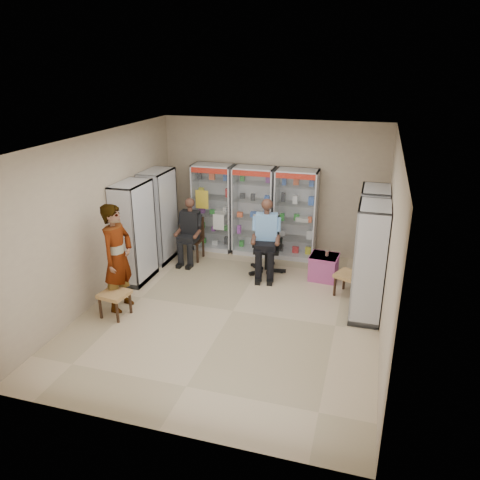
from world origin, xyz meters
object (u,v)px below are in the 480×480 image
(cabinet_back_left, at_px, (214,208))
(office_chair, at_px, (267,246))
(woven_stool_a, at_px, (348,284))
(seated_shopkeeper, at_px, (266,239))
(pink_trunk, at_px, (324,267))
(cabinet_back_mid, at_px, (254,211))
(standing_man, at_px, (118,258))
(cabinet_left_near, at_px, (134,233))
(cabinet_back_right, at_px, (296,215))
(cabinet_right_far, at_px, (371,240))
(woven_stool_b, at_px, (115,304))
(cabinet_right_near, at_px, (369,262))
(cabinet_left_far, at_px, (159,216))
(wooden_chair, at_px, (192,239))

(cabinet_back_left, relative_size, office_chair, 1.69)
(woven_stool_a, bearing_deg, seated_shopkeeper, 162.94)
(seated_shopkeeper, distance_m, pink_trunk, 1.28)
(office_chair, bearing_deg, cabinet_back_mid, 110.12)
(cabinet_back_mid, height_order, standing_man, cabinet_back_mid)
(cabinet_left_near, distance_m, pink_trunk, 3.83)
(office_chair, bearing_deg, woven_stool_a, -27.57)
(seated_shopkeeper, bearing_deg, pink_trunk, -5.61)
(cabinet_back_right, distance_m, cabinet_right_far, 1.98)
(seated_shopkeeper, height_order, standing_man, standing_man)
(cabinet_back_left, height_order, pink_trunk, cabinet_back_left)
(woven_stool_b, relative_size, standing_man, 0.23)
(cabinet_back_right, distance_m, woven_stool_a, 2.16)
(cabinet_back_mid, relative_size, cabinet_back_right, 1.00)
(cabinet_right_near, distance_m, office_chair, 2.43)
(cabinet_back_mid, height_order, woven_stool_b, cabinet_back_mid)
(cabinet_back_left, height_order, cabinet_back_right, same)
(cabinet_back_right, bearing_deg, woven_stool_b, -125.97)
(cabinet_left_near, relative_size, seated_shopkeeper, 1.33)
(cabinet_right_far, relative_size, seated_shopkeeper, 1.33)
(cabinet_back_mid, bearing_deg, cabinet_left_near, -132.80)
(pink_trunk, bearing_deg, office_chair, -179.05)
(cabinet_right_far, bearing_deg, standing_man, 115.77)
(cabinet_left_far, xyz_separation_m, cabinet_left_near, (0.00, -1.10, 0.00))
(cabinet_left_near, relative_size, standing_man, 1.04)
(cabinet_left_near, xyz_separation_m, wooden_chair, (0.68, 1.30, -0.53))
(cabinet_back_left, bearing_deg, woven_stool_b, -99.88)
(pink_trunk, relative_size, woven_stool_b, 1.18)
(cabinet_right_far, xyz_separation_m, cabinet_left_far, (-4.46, 0.20, 0.00))
(cabinet_right_far, xyz_separation_m, office_chair, (-2.04, 0.16, -0.41))
(standing_man, bearing_deg, cabinet_back_mid, -21.76)
(wooden_chair, relative_size, office_chair, 0.79)
(cabinet_back_right, bearing_deg, woven_stool_a, -49.93)
(cabinet_right_near, xyz_separation_m, cabinet_left_far, (-4.46, 1.30, 0.00))
(cabinet_right_far, distance_m, cabinet_right_near, 1.10)
(woven_stool_b, bearing_deg, cabinet_left_far, 97.47)
(cabinet_back_left, distance_m, seated_shopkeeper, 1.82)
(cabinet_left_near, bearing_deg, seated_shopkeeper, 112.69)
(cabinet_back_left, height_order, standing_man, cabinet_back_left)
(office_chair, bearing_deg, cabinet_right_far, -13.52)
(cabinet_right_near, height_order, cabinet_left_far, same)
(cabinet_right_near, bearing_deg, standing_man, 102.39)
(cabinet_left_far, relative_size, seated_shopkeeper, 1.33)
(cabinet_back_mid, distance_m, pink_trunk, 2.10)
(cabinet_back_right, xyz_separation_m, cabinet_right_near, (1.63, -2.23, 0.00))
(cabinet_back_mid, distance_m, cabinet_back_right, 0.95)
(seated_shopkeeper, bearing_deg, cabinet_left_near, -166.30)
(cabinet_left_far, relative_size, standing_man, 1.04)
(office_chair, distance_m, woven_stool_a, 1.84)
(seated_shopkeeper, distance_m, standing_man, 3.03)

